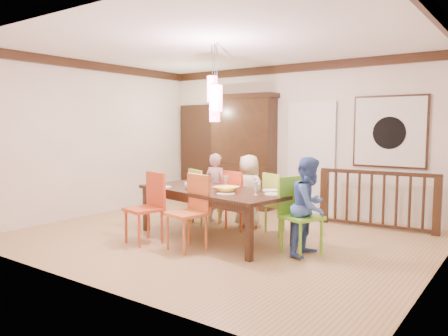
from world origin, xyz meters
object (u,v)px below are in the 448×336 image
Objects in this scene: chair_far_left at (205,193)px; person_far_left at (216,188)px; person_end_right at (309,206)px; dining_table at (215,194)px; person_far_mid at (249,191)px; china_hutch at (243,151)px; balustrade at (377,199)px; chair_end_right at (302,210)px.

person_far_left is at bearing -90.52° from chair_far_left.
person_end_right reaches higher than chair_far_left.
dining_table is 2.68× the size of chair_far_left.
person_end_right reaches higher than person_far_mid.
china_hutch is at bearing 123.80° from dining_table.
person_far_left is (-2.45, -1.19, 0.11)m from balustrade.
dining_table is 1.09m from person_far_left.
balustrade is (0.39, 2.05, -0.08)m from chair_end_right.
china_hutch is (-0.35, 1.73, 0.63)m from chair_far_left.
person_far_mid is 1.74m from person_end_right.
person_far_left reaches higher than chair_end_right.
china_hutch is 1.81× the size of person_end_right.
person_far_mid is (-1.39, 0.87, 0.03)m from chair_end_right.
china_hutch reaches higher than chair_end_right.
person_far_mid is (0.67, 0.02, -0.00)m from person_far_left.
person_far_mid is at bearing -54.09° from china_hutch.
balustrade is 1.58× the size of person_far_left.
dining_table is 1.00m from chair_far_left.
chair_end_right is 0.43× the size of china_hutch.
balustrade is 2.13m from person_far_mid.
chair_far_left is 2.35m from person_end_right.
balustrade is at bearing -128.60° from chair_far_left.
person_end_right is (-0.28, -2.05, 0.15)m from balustrade.
person_end_right is (0.11, -0.01, 0.07)m from chair_end_right.
china_hutch reaches higher than person_far_left.
china_hutch is (-2.48, 2.39, 0.60)m from chair_end_right.
person_end_right is (2.60, -2.40, -0.53)m from china_hutch.
chair_end_right is (2.14, -0.66, 0.03)m from chair_far_left.
person_far_left is 2.33m from person_end_right.
balustrade is 2.72m from person_far_left.
chair_end_right is at bearing -43.91° from china_hutch.
person_end_right is at bearing -42.71° from china_hutch.
person_far_left is at bearing -74.35° from china_hutch.
dining_table is 2.10× the size of person_far_mid.
chair_far_left is 0.94× the size of chair_end_right.
china_hutch is at bearing -48.19° from person_far_mid.
person_end_right reaches higher than balustrade.
chair_far_left is 0.78× the size of person_far_left.
person_far_mid reaches higher than chair_end_right.
chair_end_right is 0.83× the size of person_far_left.
china_hutch reaches higher than person_end_right.
person_end_right is (1.50, -0.88, 0.04)m from person_far_mid.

